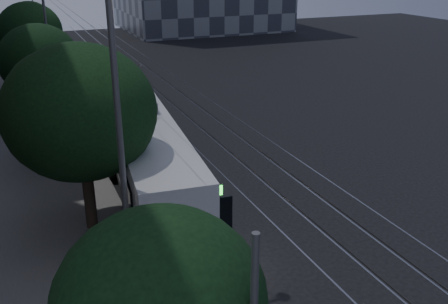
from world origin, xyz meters
TOP-DOWN VIEW (x-y plane):
  - ground at (0.00, 0.00)m, footprint 120.00×120.00m
  - sidewalk at (-7.50, 20.00)m, footprint 5.00×90.00m
  - tram_rails at (2.50, 20.00)m, footprint 4.52×90.00m
  - overhead_wires at (-4.97, 20.00)m, footprint 2.23×90.00m
  - trolleybus at (-3.62, 3.66)m, footprint 3.84×12.75m
  - pickup_silver at (-2.71, 8.00)m, footprint 3.54×6.31m
  - car_white_a at (-2.70, 14.00)m, footprint 2.63×3.96m
  - car_white_b at (-3.45, 20.88)m, footprint 3.70×5.81m
  - car_white_c at (-3.77, 27.46)m, footprint 1.88×4.50m
  - car_white_d at (-4.30, 32.94)m, footprint 2.05×3.83m
  - tree_0 at (-6.50, -8.40)m, footprint 4.19×4.19m
  - tree_1 at (-6.50, 1.75)m, footprint 5.55×5.55m
  - tree_2 at (-7.00, 9.48)m, footprint 4.02×4.02m
  - tree_3 at (-7.00, 16.00)m, footprint 4.88×4.88m
  - tree_4 at (-6.88, 27.44)m, footprint 5.09×5.09m
  - tree_5 at (-6.50, 33.76)m, footprint 4.02×4.02m
  - streetlamp_near at (-5.39, -1.77)m, footprint 2.44×0.44m
  - streetlamp_far at (-5.40, 24.25)m, footprint 2.24×0.44m

SIDE VIEW (x-z plane):
  - ground at x=0.00m, z-range 0.00..0.00m
  - tram_rails at x=2.50m, z-range 0.00..0.02m
  - sidewalk at x=-7.50m, z-range 0.00..0.15m
  - car_white_d at x=-4.30m, z-range 0.00..1.24m
  - car_white_a at x=-2.70m, z-range 0.00..1.25m
  - car_white_c at x=-3.77m, z-range 0.00..1.45m
  - car_white_b at x=-3.45m, z-range 0.00..1.57m
  - pickup_silver at x=-2.71m, z-range 0.00..1.67m
  - trolleybus at x=-3.62m, z-range -1.07..4.56m
  - overhead_wires at x=-4.97m, z-range 0.47..6.47m
  - tree_0 at x=-6.50m, z-range 0.96..6.69m
  - tree_2 at x=-7.00m, z-range 1.03..6.76m
  - tree_3 at x=-7.00m, z-range 0.98..7.35m
  - tree_4 at x=-6.88m, z-range 1.07..7.82m
  - tree_5 at x=-6.50m, z-range 1.31..7.61m
  - tree_1 at x=-6.50m, z-range 1.16..8.49m
  - streetlamp_far at x=-5.40m, z-range 0.98..10.12m
  - streetlamp_near at x=-5.39m, z-range 1.03..11.13m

